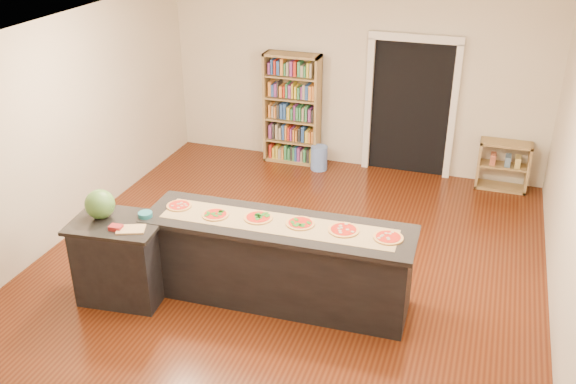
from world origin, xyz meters
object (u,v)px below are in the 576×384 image
(kitchen_island, at_px, (278,262))
(side_counter, at_px, (121,259))
(waste_bin, at_px, (319,158))
(watermelon, at_px, (100,204))
(bookshelf, at_px, (292,109))
(low_shelf, at_px, (503,166))

(kitchen_island, bearing_deg, side_counter, -165.20)
(waste_bin, distance_m, watermelon, 4.35)
(kitchen_island, xyz_separation_m, side_counter, (-1.66, -0.49, -0.00))
(side_counter, distance_m, bookshelf, 4.33)
(kitchen_island, relative_size, side_counter, 3.02)
(kitchen_island, distance_m, low_shelf, 4.40)
(kitchen_island, height_order, bookshelf, bookshelf)
(side_counter, height_order, watermelon, watermelon)
(bookshelf, bearing_deg, low_shelf, -0.00)
(side_counter, relative_size, watermelon, 3.01)
(side_counter, xyz_separation_m, bookshelf, (0.58, 4.27, 0.42))
(kitchen_island, bearing_deg, watermelon, -167.73)
(waste_bin, height_order, watermelon, watermelon)
(watermelon, bearing_deg, low_shelf, 45.79)
(side_counter, xyz_separation_m, low_shelf, (3.92, 4.27, -0.11))
(waste_bin, bearing_deg, low_shelf, 3.94)
(kitchen_island, height_order, side_counter, kitchen_island)
(side_counter, height_order, waste_bin, side_counter)
(low_shelf, bearing_deg, waste_bin, -176.06)
(bookshelf, bearing_deg, watermelon, -100.42)
(watermelon, bearing_deg, side_counter, -8.49)
(bookshelf, bearing_deg, waste_bin, -20.32)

